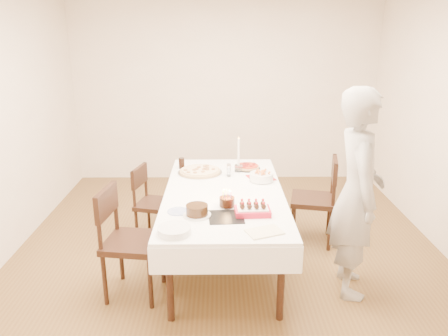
{
  "coord_description": "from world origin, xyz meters",
  "views": [
    {
      "loc": [
        -0.09,
        -4.03,
        2.27
      ],
      "look_at": [
        -0.05,
        -0.09,
        0.99
      ],
      "focal_mm": 35.0,
      "sensor_mm": 36.0,
      "label": 1
    }
  ],
  "objects_px": {
    "strawberry_box": "(253,210)",
    "taper_candle": "(239,154)",
    "chair_right_savory": "(313,200)",
    "pizza_white": "(200,171)",
    "layer_cake": "(197,210)",
    "birthday_cake": "(227,198)",
    "chair_left_savory": "(156,204)",
    "pasta_bowl": "(261,177)",
    "person": "(357,194)",
    "pizza_pepperoni": "(248,167)",
    "cola_glass": "(182,163)",
    "chair_left_dessert": "(133,243)",
    "dining_table": "(224,227)"
  },
  "relations": [
    {
      "from": "pizza_white",
      "to": "pizza_pepperoni",
      "type": "bearing_deg",
      "value": 15.63
    },
    {
      "from": "dining_table",
      "to": "cola_glass",
      "type": "distance_m",
      "value": 0.97
    },
    {
      "from": "chair_right_savory",
      "to": "pizza_pepperoni",
      "type": "xyz_separation_m",
      "value": [
        -0.69,
        0.28,
        0.29
      ]
    },
    {
      "from": "cola_glass",
      "to": "strawberry_box",
      "type": "distance_m",
      "value": 1.45
    },
    {
      "from": "person",
      "to": "strawberry_box",
      "type": "xyz_separation_m",
      "value": [
        -0.89,
        -0.05,
        -0.13
      ]
    },
    {
      "from": "dining_table",
      "to": "strawberry_box",
      "type": "relative_size",
      "value": 7.22
    },
    {
      "from": "birthday_cake",
      "to": "strawberry_box",
      "type": "relative_size",
      "value": 0.48
    },
    {
      "from": "pizza_white",
      "to": "pizza_pepperoni",
      "type": "height_order",
      "value": "same"
    },
    {
      "from": "layer_cake",
      "to": "pizza_pepperoni",
      "type": "bearing_deg",
      "value": 68.28
    },
    {
      "from": "pizza_white",
      "to": "pasta_bowl",
      "type": "relative_size",
      "value": 2.01
    },
    {
      "from": "chair_right_savory",
      "to": "taper_candle",
      "type": "xyz_separation_m",
      "value": [
        -0.8,
        0.18,
        0.46
      ]
    },
    {
      "from": "layer_cake",
      "to": "birthday_cake",
      "type": "bearing_deg",
      "value": 36.66
    },
    {
      "from": "layer_cake",
      "to": "strawberry_box",
      "type": "height_order",
      "value": "layer_cake"
    },
    {
      "from": "chair_right_savory",
      "to": "pizza_white",
      "type": "xyz_separation_m",
      "value": [
        -1.22,
        0.13,
        0.29
      ]
    },
    {
      "from": "dining_table",
      "to": "chair_left_savory",
      "type": "bearing_deg",
      "value": 147.07
    },
    {
      "from": "person",
      "to": "chair_left_savory",
      "type": "bearing_deg",
      "value": 68.25
    },
    {
      "from": "chair_left_dessert",
      "to": "strawberry_box",
      "type": "bearing_deg",
      "value": -171.0
    },
    {
      "from": "cola_glass",
      "to": "birthday_cake",
      "type": "xyz_separation_m",
      "value": [
        0.49,
        -1.1,
        0.02
      ]
    },
    {
      "from": "dining_table",
      "to": "layer_cake",
      "type": "relative_size",
      "value": 9.04
    },
    {
      "from": "chair_right_savory",
      "to": "taper_candle",
      "type": "relative_size",
      "value": 2.44
    },
    {
      "from": "layer_cake",
      "to": "birthday_cake",
      "type": "height_order",
      "value": "birthday_cake"
    },
    {
      "from": "chair_right_savory",
      "to": "birthday_cake",
      "type": "height_order",
      "value": "chair_right_savory"
    },
    {
      "from": "layer_cake",
      "to": "cola_glass",
      "type": "bearing_deg",
      "value": 100.2
    },
    {
      "from": "pizza_white",
      "to": "layer_cake",
      "type": "relative_size",
      "value": 2.05
    },
    {
      "from": "taper_candle",
      "to": "birthday_cake",
      "type": "distance_m",
      "value": 1.01
    },
    {
      "from": "pizza_white",
      "to": "birthday_cake",
      "type": "bearing_deg",
      "value": -73.46
    },
    {
      "from": "chair_left_savory",
      "to": "pasta_bowl",
      "type": "bearing_deg",
      "value": -175.2
    },
    {
      "from": "dining_table",
      "to": "pasta_bowl",
      "type": "relative_size",
      "value": 8.86
    },
    {
      "from": "taper_candle",
      "to": "layer_cake",
      "type": "height_order",
      "value": "taper_candle"
    },
    {
      "from": "chair_right_savory",
      "to": "chair_left_savory",
      "type": "distance_m",
      "value": 1.7
    },
    {
      "from": "pizza_white",
      "to": "cola_glass",
      "type": "bearing_deg",
      "value": 141.05
    },
    {
      "from": "pasta_bowl",
      "to": "chair_left_savory",
      "type": "bearing_deg",
      "value": 171.13
    },
    {
      "from": "chair_left_savory",
      "to": "chair_left_dessert",
      "type": "bearing_deg",
      "value": 100.56
    },
    {
      "from": "chair_right_savory",
      "to": "chair_left_savory",
      "type": "relative_size",
      "value": 1.14
    },
    {
      "from": "dining_table",
      "to": "pasta_bowl",
      "type": "xyz_separation_m",
      "value": [
        0.39,
        0.3,
        0.42
      ]
    },
    {
      "from": "person",
      "to": "strawberry_box",
      "type": "relative_size",
      "value": 6.16
    },
    {
      "from": "chair_right_savory",
      "to": "birthday_cake",
      "type": "relative_size",
      "value": 6.84
    },
    {
      "from": "strawberry_box",
      "to": "person",
      "type": "bearing_deg",
      "value": 2.99
    },
    {
      "from": "dining_table",
      "to": "person",
      "type": "relative_size",
      "value": 1.17
    },
    {
      "from": "person",
      "to": "pizza_white",
      "type": "bearing_deg",
      "value": 58.45
    },
    {
      "from": "strawberry_box",
      "to": "taper_candle",
      "type": "bearing_deg",
      "value": 93.5
    },
    {
      "from": "pizza_pepperoni",
      "to": "layer_cake",
      "type": "xyz_separation_m",
      "value": [
        -0.51,
        -1.27,
        0.03
      ]
    },
    {
      "from": "chair_right_savory",
      "to": "person",
      "type": "xyz_separation_m",
      "value": [
        0.16,
        -0.92,
        0.43
      ]
    },
    {
      "from": "chair_left_dessert",
      "to": "layer_cake",
      "type": "xyz_separation_m",
      "value": [
        0.56,
        -0.01,
        0.3
      ]
    },
    {
      "from": "chair_left_savory",
      "to": "person",
      "type": "bearing_deg",
      "value": 166.3
    },
    {
      "from": "chair_left_dessert",
      "to": "pasta_bowl",
      "type": "bearing_deg",
      "value": -136.15
    },
    {
      "from": "pasta_bowl",
      "to": "taper_candle",
      "type": "xyz_separation_m",
      "value": [
        -0.22,
        0.31,
        0.15
      ]
    },
    {
      "from": "chair_left_savory",
      "to": "pasta_bowl",
      "type": "distance_m",
      "value": 1.2
    },
    {
      "from": "pizza_pepperoni",
      "to": "cola_glass",
      "type": "height_order",
      "value": "cola_glass"
    },
    {
      "from": "pizza_white",
      "to": "taper_candle",
      "type": "distance_m",
      "value": 0.46
    }
  ]
}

